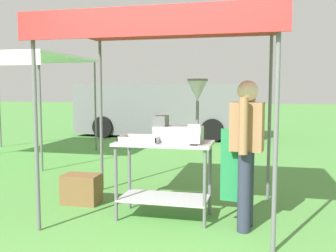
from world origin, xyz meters
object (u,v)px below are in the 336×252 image
object	(u,v)px
donut_cart	(164,164)
donut_fryer	(183,120)
donut_tray	(141,140)
vendor	(246,147)
neighbour_tent	(13,60)
stall_canopy	(166,31)
menu_sign	(194,136)
van_grey	(165,109)
supply_crate	(82,189)

from	to	relation	value
donut_cart	donut_fryer	xyz separation A→B (m)	(0.21, 0.06, 0.51)
donut_tray	donut_fryer	distance (m)	0.54
vendor	donut_cart	bearing A→B (deg)	171.19
donut_tray	neighbour_tent	xyz separation A→B (m)	(-3.95, 3.25, 1.24)
donut_fryer	neighbour_tent	xyz separation A→B (m)	(-4.42, 3.11, 1.01)
vendor	stall_canopy	bearing A→B (deg)	165.39
vendor	neighbour_tent	size ratio (longest dim) A/B	0.55
donut_cart	menu_sign	bearing A→B (deg)	-28.63
stall_canopy	neighbour_tent	world-z (taller)	stall_canopy
donut_fryer	neighbour_tent	world-z (taller)	neighbour_tent
donut_fryer	van_grey	xyz separation A→B (m)	(-2.07, 7.69, -0.28)
supply_crate	donut_cart	bearing A→B (deg)	-13.99
donut_cart	van_grey	distance (m)	7.98
donut_cart	donut_tray	xyz separation A→B (m)	(-0.26, -0.07, 0.28)
donut_tray	donut_fryer	bearing A→B (deg)	15.51
stall_canopy	supply_crate	bearing A→B (deg)	170.52
vendor	van_grey	size ratio (longest dim) A/B	0.28
vendor	donut_fryer	bearing A→B (deg)	164.31
donut_tray	menu_sign	world-z (taller)	menu_sign
vendor	neighbour_tent	distance (m)	6.26
donut_tray	supply_crate	bearing A→B (deg)	158.53
van_grey	donut_tray	bearing A→B (deg)	-78.45
menu_sign	supply_crate	distance (m)	1.86
menu_sign	supply_crate	xyz separation A→B (m)	(-1.59, 0.51, -0.81)
donut_fryer	neighbour_tent	size ratio (longest dim) A/B	0.25
supply_crate	vendor	bearing A→B (deg)	-11.75
neighbour_tent	stall_canopy	bearing A→B (deg)	-36.11
supply_crate	van_grey	world-z (taller)	van_grey
donut_cart	neighbour_tent	xyz separation A→B (m)	(-4.22, 3.18, 1.52)
donut_cart	donut_tray	world-z (taller)	donut_tray
supply_crate	neighbour_tent	world-z (taller)	neighbour_tent
stall_canopy	vendor	world-z (taller)	stall_canopy
supply_crate	van_grey	distance (m)	7.51
vendor	neighbour_tent	world-z (taller)	neighbour_tent
stall_canopy	neighbour_tent	distance (m)	5.22
menu_sign	vendor	distance (m)	0.57
stall_canopy	donut_cart	size ratio (longest dim) A/B	2.34
menu_sign	neighbour_tent	xyz separation A→B (m)	(-4.60, 3.38, 1.16)
donut_cart	van_grey	xyz separation A→B (m)	(-1.86, 7.75, 0.23)
donut_fryer	van_grey	distance (m)	7.97
donut_cart	menu_sign	size ratio (longest dim) A/B	4.87
donut_tray	neighbour_tent	size ratio (longest dim) A/B	0.16
donut_cart	van_grey	bearing A→B (deg)	103.52
supply_crate	van_grey	xyz separation A→B (m)	(-0.65, 7.45, 0.68)
menu_sign	neighbour_tent	bearing A→B (deg)	143.65
menu_sign	vendor	bearing A→B (deg)	6.56
donut_tray	menu_sign	size ratio (longest dim) A/B	2.00
supply_crate	neighbour_tent	xyz separation A→B (m)	(-3.01, 2.87, 1.97)
stall_canopy	donut_cart	bearing A→B (deg)	-90.00
vendor	supply_crate	xyz separation A→B (m)	(-2.15, 0.45, -0.71)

